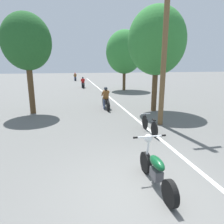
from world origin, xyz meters
The scene contains 11 objects.
ground_plane centered at (0.00, 0.00, 0.00)m, with size 120.00×120.00×0.00m, color #60605E.
lane_stripe_edge centered at (1.79, 12.10, 0.00)m, with size 0.14×48.00×0.01m, color white.
utility_pole centered at (2.62, 4.77, 3.67)m, with size 1.10×0.24×7.15m.
roadside_tree_right_near centered at (3.48, 7.54, 4.12)m, with size 3.39×3.05×6.09m.
roadside_tree_right_far centered at (4.29, 17.56, 4.05)m, with size 3.95×3.55×6.33m.
roadside_tree_left centered at (-3.78, 8.42, 3.99)m, with size 2.69×2.42×5.58m.
motorcycle_foreground centered at (0.33, 0.16, 0.44)m, with size 0.86×1.93×1.12m.
motorcycle_rider_lead centered at (0.67, 8.75, 0.54)m, with size 0.50×2.15×1.42m.
motorcycle_rider_mid centered at (0.00, 20.71, 0.50)m, with size 0.50×2.06×1.31m.
motorcycle_rider_far centered at (-0.60, 31.35, 0.51)m, with size 0.50×2.06×1.35m.
bicycle_parked centered at (1.63, 3.73, 0.34)m, with size 0.44×1.66×0.74m.
Camera 1 is at (-1.57, -3.82, 2.87)m, focal length 32.00 mm.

